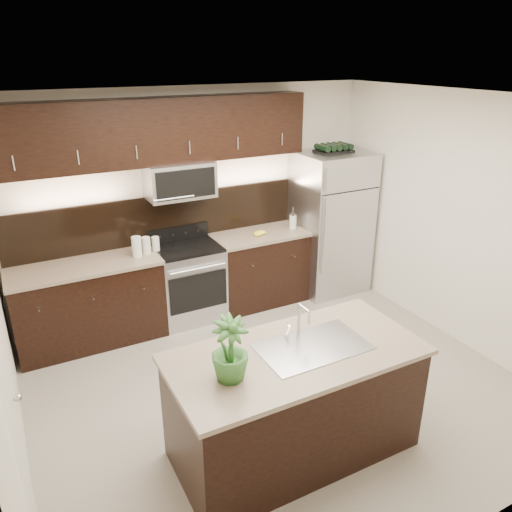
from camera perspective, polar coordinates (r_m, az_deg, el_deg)
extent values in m
plane|color=gray|center=(5.07, 2.31, -14.58)|extent=(4.50, 4.50, 0.00)
cube|color=beige|center=(6.11, -6.93, 6.07)|extent=(4.50, 0.02, 2.70)
cube|color=beige|center=(3.06, 22.29, -13.32)|extent=(4.50, 0.02, 2.70)
cube|color=beige|center=(5.80, 22.22, 3.66)|extent=(0.02, 4.00, 2.70)
cube|color=white|center=(4.07, 2.93, 17.43)|extent=(4.50, 4.00, 0.02)
cube|color=beige|center=(3.38, -25.76, -17.38)|extent=(0.04, 0.80, 2.02)
sphere|color=silver|center=(3.65, -25.59, -14.39)|extent=(0.06, 0.06, 0.06)
cube|color=black|center=(5.83, -18.48, -5.33)|extent=(1.57, 0.62, 0.90)
cube|color=black|center=(6.42, 0.35, -1.47)|extent=(1.16, 0.62, 0.90)
cube|color=#B2B2B7|center=(6.07, -7.68, -3.16)|extent=(0.76, 0.62, 0.90)
cube|color=black|center=(5.89, -7.91, 0.92)|extent=(0.76, 0.60, 0.03)
cube|color=tan|center=(5.64, -19.06, -1.09)|extent=(1.59, 0.65, 0.04)
cube|color=tan|center=(6.25, 0.36, 2.48)|extent=(1.18, 0.65, 0.04)
cube|color=black|center=(5.99, -10.89, 4.21)|extent=(3.49, 0.02, 0.56)
cube|color=#B2B2B7|center=(5.75, -8.71, 8.57)|extent=(0.76, 0.40, 0.40)
cube|color=black|center=(5.62, -11.19, 13.81)|extent=(3.49, 0.33, 0.70)
cube|color=black|center=(4.14, 4.41, -16.55)|extent=(1.90, 0.90, 0.90)
cube|color=tan|center=(3.87, 4.61, -11.13)|extent=(1.96, 0.96, 0.04)
cube|color=silver|center=(3.92, 6.51, -10.21)|extent=(0.84, 0.50, 0.01)
cylinder|color=silver|center=(4.01, 4.90, -7.44)|extent=(0.03, 0.03, 0.24)
cylinder|color=silver|center=(3.89, 5.53, -5.97)|extent=(0.02, 0.14, 0.02)
cylinder|color=silver|center=(3.86, 6.07, -7.05)|extent=(0.02, 0.02, 0.10)
cube|color=#B2B2B7|center=(6.72, 8.39, 3.80)|extent=(0.90, 0.81, 1.87)
cube|color=black|center=(6.48, 8.86, 11.77)|extent=(0.46, 0.29, 0.03)
cylinder|color=black|center=(6.37, 7.58, 12.14)|extent=(0.08, 0.26, 0.08)
cylinder|color=black|center=(6.42, 8.24, 12.19)|extent=(0.08, 0.26, 0.08)
cylinder|color=black|center=(6.47, 8.89, 12.23)|extent=(0.08, 0.26, 0.08)
cylinder|color=black|center=(6.52, 9.53, 12.27)|extent=(0.08, 0.26, 0.08)
cylinder|color=black|center=(6.58, 10.16, 12.31)|extent=(0.08, 0.26, 0.08)
imported|color=#2E5E25|center=(3.45, -3.03, -10.64)|extent=(0.30, 0.30, 0.47)
cylinder|color=silver|center=(5.64, -13.47, 1.03)|extent=(0.11, 0.11, 0.23)
cylinder|color=beige|center=(5.71, -12.42, 1.19)|extent=(0.10, 0.10, 0.19)
cylinder|color=beige|center=(5.78, -11.40, 1.38)|extent=(0.09, 0.09, 0.16)
cylinder|color=silver|center=(6.39, 4.23, 3.92)|extent=(0.09, 0.09, 0.18)
cylinder|color=silver|center=(6.36, 4.25, 4.78)|extent=(0.09, 0.09, 0.02)
cylinder|color=silver|center=(6.35, 4.27, 5.17)|extent=(0.01, 0.01, 0.07)
ellipsoid|color=yellow|center=(6.13, 0.03, 2.54)|extent=(0.20, 0.18, 0.05)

